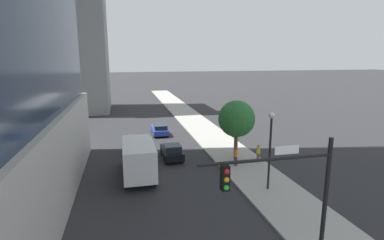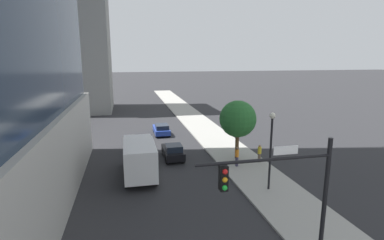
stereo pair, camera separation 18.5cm
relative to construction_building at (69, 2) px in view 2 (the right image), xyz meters
name	(u,v)px [view 2 (the right image)]	position (x,y,z in m)	size (l,w,h in m)	color
sidewalk	(231,153)	(19.39, -30.49, -19.23)	(4.68, 120.00, 0.15)	#9E9B93
construction_building	(69,2)	(0.00, 0.00, 0.00)	(13.52, 13.11, 42.97)	gray
traffic_light_pole	(284,187)	(15.38, -47.94, -14.91)	(6.05, 0.48, 6.29)	black
street_lamp	(271,140)	(19.11, -39.52, -15.35)	(0.44, 0.44, 5.81)	black
street_tree	(238,119)	(19.30, -32.33, -15.28)	(3.52, 3.52, 5.66)	brown
car_gray	(136,143)	(9.84, -26.81, -18.63)	(1.79, 4.33, 1.34)	slate
car_black	(173,151)	(13.25, -30.88, -18.54)	(1.80, 4.03, 1.57)	black
car_blue	(161,129)	(13.25, -21.20, -18.59)	(1.88, 4.25, 1.44)	#233D9E
box_truck	(139,156)	(9.84, -34.56, -17.58)	(2.49, 6.94, 3.05)	silver
pedestrian_orange_shirt	(237,156)	(18.51, -34.44, -18.25)	(0.34, 0.34, 1.77)	#38334C
pedestrian_yellow_shirt	(259,153)	(20.95, -33.91, -18.29)	(0.34, 0.34, 1.68)	brown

